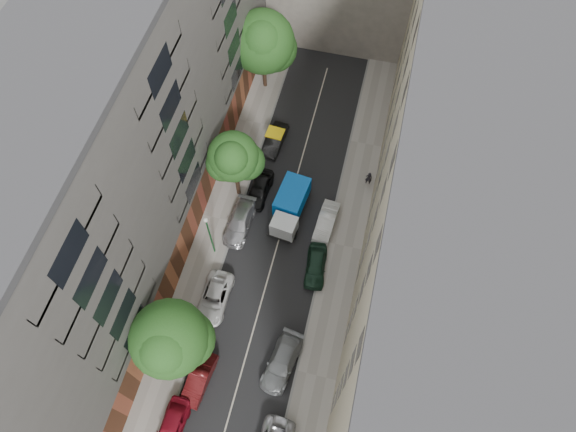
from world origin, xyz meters
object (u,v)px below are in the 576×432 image
(car_left_1, at_px, (199,379))
(tree_far, at_px, (264,44))
(car_left_0, at_px, (171,427))
(car_left_4, at_px, (259,189))
(tree_near, at_px, (171,341))
(car_left_5, at_px, (275,140))
(tree_mid, at_px, (234,159))
(car_right_2, at_px, (316,266))
(tarp_truck, at_px, (290,206))
(car_right_3, at_px, (326,222))
(pedestrian, at_px, (369,178))
(car_left_3, at_px, (240,222))
(car_right_1, at_px, (282,362))
(car_left_2, at_px, (214,298))
(lamp_post, at_px, (209,232))

(car_left_1, bearing_deg, tree_far, 101.02)
(car_left_0, bearing_deg, car_left_4, 89.63)
(tree_near, bearing_deg, car_left_0, -79.38)
(car_left_5, bearing_deg, tree_mid, -100.86)
(car_left_5, bearing_deg, car_right_2, -56.57)
(car_left_1, bearing_deg, tarp_truck, 84.15)
(car_left_5, height_order, car_right_3, car_right_3)
(car_left_1, xyz_separation_m, car_left_5, (0.00, 22.40, -0.00))
(car_left_1, height_order, pedestrian, pedestrian)
(car_left_4, xyz_separation_m, car_right_2, (6.40, -6.00, -0.03))
(car_left_0, distance_m, car_left_4, 20.42)
(tree_near, distance_m, pedestrian, 22.16)
(car_left_4, bearing_deg, car_right_2, -40.03)
(car_left_3, height_order, car_right_1, car_right_1)
(car_left_4, relative_size, tree_far, 0.49)
(car_right_1, distance_m, pedestrian, 17.84)
(car_left_1, relative_size, tree_mid, 0.52)
(tarp_truck, distance_m, car_left_2, 9.98)
(car_left_1, xyz_separation_m, tree_near, (-1.70, 1.23, 4.40))
(car_left_5, bearing_deg, car_left_3, -90.18)
(car_left_5, bearing_deg, tree_far, 116.62)
(pedestrian, bearing_deg, car_left_0, 63.69)
(tarp_truck, distance_m, car_left_4, 3.51)
(car_right_3, bearing_deg, car_left_2, -124.88)
(car_right_2, bearing_deg, tree_far, 110.96)
(tarp_truck, relative_size, car_right_2, 1.40)
(car_left_1, height_order, tree_mid, tree_mid)
(car_left_2, xyz_separation_m, tree_far, (-1.94, 22.97, 4.96))
(tarp_truck, relative_size, car_left_3, 1.20)
(car_left_5, distance_m, car_right_2, 13.25)
(car_left_0, height_order, tree_far, tree_far)
(car_left_0, bearing_deg, lamp_post, 97.45)
(tarp_truck, distance_m, car_right_1, 12.99)
(car_left_5, relative_size, tree_near, 0.53)
(tarp_truck, distance_m, car_right_3, 3.38)
(tree_mid, height_order, pedestrian, tree_mid)
(tarp_truck, relative_size, lamp_post, 1.02)
(car_left_2, height_order, car_right_3, car_right_3)
(car_left_3, bearing_deg, pedestrian, 36.66)
(car_left_1, height_order, car_right_3, car_right_3)
(tarp_truck, distance_m, car_right_2, 5.64)
(car_right_3, height_order, tree_far, tree_far)
(car_left_2, distance_m, car_right_1, 7.33)
(tarp_truck, bearing_deg, car_right_1, -72.09)
(tarp_truck, height_order, car_left_5, tarp_truck)
(car_left_3, relative_size, car_right_3, 1.16)
(tarp_truck, height_order, car_left_2, tarp_truck)
(car_left_3, height_order, car_left_5, car_left_3)
(car_left_1, bearing_deg, tree_near, 149.94)
(car_left_4, xyz_separation_m, lamp_post, (-2.16, -6.47, 2.95))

